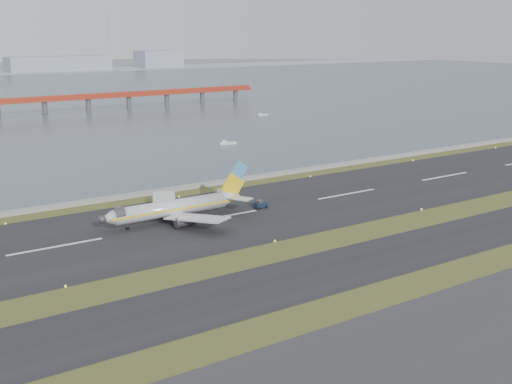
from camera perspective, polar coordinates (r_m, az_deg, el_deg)
ground at (r=131.46m, az=3.58°, el=-5.34°), size 1000.00×1000.00×0.00m
taxiway_strip at (r=122.70m, az=6.97°, el=-6.86°), size 1000.00×18.00×0.10m
runway_strip at (r=155.22m, az=-3.10°, el=-2.23°), size 1000.00×45.00×0.10m
seawall at (r=180.75m, az=-7.93°, el=0.17°), size 1000.00×2.50×1.00m
red_pier at (r=363.17m, az=-18.32°, el=7.71°), size 260.00×5.00×10.20m
airliner at (r=151.86m, az=-7.04°, el=-1.36°), size 38.52×32.89×12.80m
pushback_tug at (r=162.32m, az=0.39°, el=-1.11°), size 3.56×2.34×2.15m
workboat_near at (r=254.48m, az=-2.57°, el=4.38°), size 7.09×4.16×1.64m
workboat_far at (r=340.39m, az=0.54°, el=6.88°), size 6.15×1.94×1.49m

